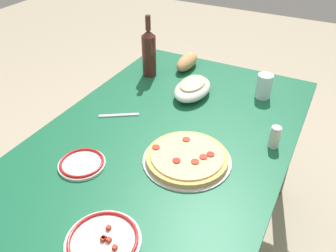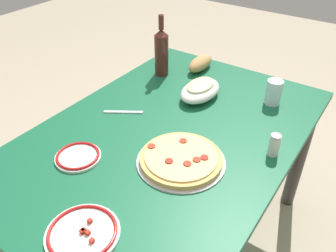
{
  "view_description": "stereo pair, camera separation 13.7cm",
  "coord_description": "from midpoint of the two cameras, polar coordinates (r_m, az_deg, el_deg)",
  "views": [
    {
      "loc": [
        0.99,
        0.51,
        1.55
      ],
      "look_at": [
        0.0,
        0.0,
        0.75
      ],
      "focal_mm": 37.29,
      "sensor_mm": 36.0,
      "label": 1
    },
    {
      "loc": [
        0.92,
        0.63,
        1.55
      ],
      "look_at": [
        0.0,
        0.0,
        0.75
      ],
      "focal_mm": 37.29,
      "sensor_mm": 36.0,
      "label": 2
    }
  ],
  "objects": [
    {
      "name": "spice_shaker",
      "position": [
        1.33,
        14.28,
        -1.87
      ],
      "size": [
        0.04,
        0.04,
        0.09
      ],
      "color": "silver",
      "rests_on": "dining_table"
    },
    {
      "name": "dining_table",
      "position": [
        1.45,
        -2.7,
        -4.53
      ],
      "size": [
        1.4,
        0.94,
        0.72
      ],
      "color": "#145938",
      "rests_on": "ground"
    },
    {
      "name": "water_glass",
      "position": [
        1.63,
        13.11,
        6.29
      ],
      "size": [
        0.07,
        0.07,
        0.11
      ],
      "primitive_type": "cylinder",
      "color": "silver",
      "rests_on": "dining_table"
    },
    {
      "name": "wine_bottle",
      "position": [
        1.76,
        -5.4,
        11.88
      ],
      "size": [
        0.07,
        0.07,
        0.31
      ],
      "color": "#471E19",
      "rests_on": "dining_table"
    },
    {
      "name": "side_plate_far",
      "position": [
        1.04,
        -14.48,
        -17.87
      ],
      "size": [
        0.21,
        0.21,
        0.02
      ],
      "color": "white",
      "rests_on": "dining_table"
    },
    {
      "name": "ground_plane",
      "position": [
        1.91,
        -2.17,
        -18.85
      ],
      "size": [
        8.0,
        8.0,
        0.0
      ],
      "primitive_type": "plane",
      "color": "tan",
      "rests_on": "ground"
    },
    {
      "name": "bread_loaf",
      "position": [
        1.86,
        0.99,
        10.38
      ],
      "size": [
        0.19,
        0.08,
        0.07
      ],
      "primitive_type": "ellipsoid",
      "color": "tan",
      "rests_on": "dining_table"
    },
    {
      "name": "pepperoni_pizza",
      "position": [
        1.24,
        -0.02,
        -5.33
      ],
      "size": [
        0.32,
        0.32,
        0.03
      ],
      "color": "#B7B7BC",
      "rests_on": "dining_table"
    },
    {
      "name": "fork_left",
      "position": [
        1.51,
        -10.62,
        1.67
      ],
      "size": [
        0.11,
        0.15,
        0.0
      ],
      "primitive_type": "cube",
      "rotation": [
        0.0,
        0.0,
        5.28
      ],
      "color": "#B7B7BC",
      "rests_on": "dining_table"
    },
    {
      "name": "baked_pasta_dish",
      "position": [
        1.61,
        1.59,
        6.21
      ],
      "size": [
        0.24,
        0.15,
        0.08
      ],
      "color": "white",
      "rests_on": "dining_table"
    },
    {
      "name": "side_plate_near",
      "position": [
        1.28,
        -16.93,
        -6.01
      ],
      "size": [
        0.17,
        0.17,
        0.02
      ],
      "color": "white",
      "rests_on": "dining_table"
    }
  ]
}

